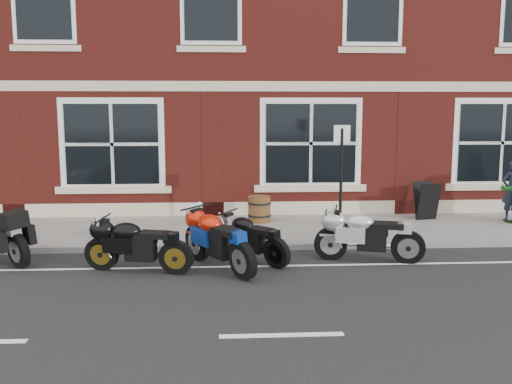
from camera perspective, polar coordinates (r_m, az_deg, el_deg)
ground at (r=10.35m, az=0.88°, el=-7.73°), size 80.00×80.00×0.00m
sidewalk at (r=13.24m, az=-0.06°, el=-3.85°), size 30.00×3.00×0.12m
kerb at (r=11.70m, az=0.38°, el=-5.50°), size 30.00×0.16×0.12m
pub_building at (r=20.66m, az=-1.28°, el=17.18°), size 24.00×12.00×12.00m
moto_sport_red at (r=10.28m, az=-3.76°, el=-4.60°), size 1.30×1.92×0.99m
moto_sport_black at (r=10.29m, az=-11.86°, el=-5.04°), size 1.97×0.61×0.90m
moto_sport_silver at (r=10.95m, az=11.02°, el=-4.12°), size 2.02×0.65×0.93m
moto_naked_black at (r=10.76m, az=-0.54°, el=-4.45°), size 1.36×1.44×0.84m
a_board_sign at (r=14.78m, az=16.69°, el=-0.83°), size 0.63×0.49×0.93m
barrel_planter at (r=13.84m, az=0.34°, el=-1.71°), size 0.57×0.57×0.63m
parking_sign at (r=11.79m, az=8.50°, el=1.68°), size 0.34×0.06×2.41m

